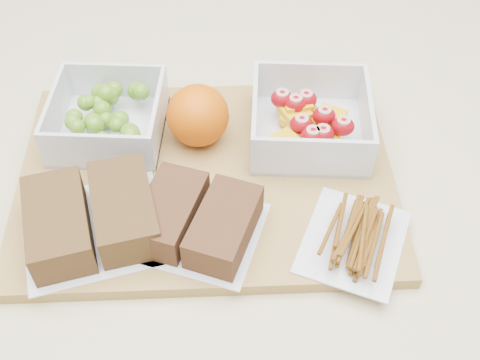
{
  "coord_description": "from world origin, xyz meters",
  "views": [
    {
      "loc": [
        0.04,
        -0.42,
        1.42
      ],
      "look_at": [
        0.02,
        0.01,
        0.93
      ],
      "focal_mm": 45.0,
      "sensor_mm": 36.0,
      "label": 1
    }
  ],
  "objects_px": {
    "sandwich_bag_center": "(197,220)",
    "grape_container": "(108,117)",
    "cutting_board": "(207,177)",
    "fruit_container": "(309,122)",
    "orange": "(198,116)",
    "pretzel_bag": "(355,235)",
    "sandwich_bag_left": "(92,218)"
  },
  "relations": [
    {
      "from": "sandwich_bag_center",
      "to": "orange",
      "type": "bearing_deg",
      "value": 94.37
    },
    {
      "from": "cutting_board",
      "to": "orange",
      "type": "bearing_deg",
      "value": 98.3
    },
    {
      "from": "sandwich_bag_left",
      "to": "pretzel_bag",
      "type": "distance_m",
      "value": 0.27
    },
    {
      "from": "fruit_container",
      "to": "orange",
      "type": "distance_m",
      "value": 0.13
    },
    {
      "from": "sandwich_bag_center",
      "to": "pretzel_bag",
      "type": "bearing_deg",
      "value": -2.22
    },
    {
      "from": "grape_container",
      "to": "pretzel_bag",
      "type": "relative_size",
      "value": 0.89
    },
    {
      "from": "cutting_board",
      "to": "fruit_container",
      "type": "distance_m",
      "value": 0.14
    },
    {
      "from": "cutting_board",
      "to": "sandwich_bag_center",
      "type": "xyz_separation_m",
      "value": [
        -0.0,
        -0.08,
        0.03
      ]
    },
    {
      "from": "cutting_board",
      "to": "pretzel_bag",
      "type": "bearing_deg",
      "value": -34.27
    },
    {
      "from": "orange",
      "to": "sandwich_bag_left",
      "type": "relative_size",
      "value": 0.41
    },
    {
      "from": "cutting_board",
      "to": "sandwich_bag_left",
      "type": "relative_size",
      "value": 2.37
    },
    {
      "from": "cutting_board",
      "to": "orange",
      "type": "relative_size",
      "value": 5.8
    },
    {
      "from": "grape_container",
      "to": "orange",
      "type": "xyz_separation_m",
      "value": [
        0.11,
        -0.01,
        0.01
      ]
    },
    {
      "from": "grape_container",
      "to": "orange",
      "type": "bearing_deg",
      "value": -4.09
    },
    {
      "from": "sandwich_bag_center",
      "to": "pretzel_bag",
      "type": "relative_size",
      "value": 1.06
    },
    {
      "from": "fruit_container",
      "to": "sandwich_bag_left",
      "type": "bearing_deg",
      "value": -146.28
    },
    {
      "from": "orange",
      "to": "sandwich_bag_left",
      "type": "xyz_separation_m",
      "value": [
        -0.1,
        -0.14,
        -0.01
      ]
    },
    {
      "from": "sandwich_bag_left",
      "to": "orange",
      "type": "bearing_deg",
      "value": 55.76
    },
    {
      "from": "fruit_container",
      "to": "grape_container",
      "type": "bearing_deg",
      "value": -179.57
    },
    {
      "from": "fruit_container",
      "to": "sandwich_bag_left",
      "type": "xyz_separation_m",
      "value": [
        -0.22,
        -0.15,
        -0.0
      ]
    },
    {
      "from": "fruit_container",
      "to": "pretzel_bag",
      "type": "bearing_deg",
      "value": -74.77
    },
    {
      "from": "fruit_container",
      "to": "pretzel_bag",
      "type": "height_order",
      "value": "fruit_container"
    },
    {
      "from": "orange",
      "to": "sandwich_bag_left",
      "type": "height_order",
      "value": "orange"
    },
    {
      "from": "cutting_board",
      "to": "orange",
      "type": "height_order",
      "value": "orange"
    },
    {
      "from": "grape_container",
      "to": "fruit_container",
      "type": "distance_m",
      "value": 0.24
    },
    {
      "from": "cutting_board",
      "to": "sandwich_bag_left",
      "type": "bearing_deg",
      "value": -146.74
    },
    {
      "from": "cutting_board",
      "to": "fruit_container",
      "type": "relative_size",
      "value": 3.11
    },
    {
      "from": "cutting_board",
      "to": "fruit_container",
      "type": "bearing_deg",
      "value": 24.01
    },
    {
      "from": "sandwich_bag_center",
      "to": "grape_container",
      "type": "bearing_deg",
      "value": 129.06
    },
    {
      "from": "orange",
      "to": "grape_container",
      "type": "bearing_deg",
      "value": 175.91
    },
    {
      "from": "grape_container",
      "to": "orange",
      "type": "height_order",
      "value": "orange"
    },
    {
      "from": "grape_container",
      "to": "pretzel_bag",
      "type": "bearing_deg",
      "value": -28.54
    }
  ]
}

